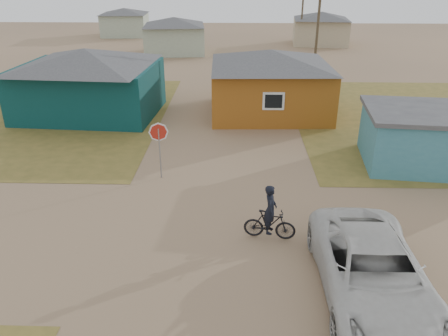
% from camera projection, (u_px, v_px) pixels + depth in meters
% --- Properties ---
extents(ground, '(120.00, 120.00, 0.00)m').
position_uv_depth(ground, '(221.00, 240.00, 14.75)').
color(ground, '#957556').
extents(grass_nw, '(20.00, 18.00, 0.00)m').
position_uv_depth(grass_nw, '(2.00, 115.00, 26.88)').
color(grass_nw, olive).
rests_on(grass_nw, ground).
extents(house_teal, '(8.93, 7.08, 4.00)m').
position_uv_depth(house_teal, '(88.00, 81.00, 26.32)').
color(house_teal, '#093233').
rests_on(house_teal, ground).
extents(house_yellow, '(7.72, 6.76, 3.90)m').
position_uv_depth(house_yellow, '(270.00, 81.00, 26.50)').
color(house_yellow, '#975517').
rests_on(house_yellow, ground).
extents(shed_turquoise, '(6.71, 4.93, 2.60)m').
position_uv_depth(shed_turquoise, '(435.00, 138.00, 19.82)').
color(shed_turquoise, teal).
rests_on(shed_turquoise, ground).
extents(house_pale_west, '(7.04, 6.15, 3.60)m').
position_uv_depth(house_pale_west, '(174.00, 35.00, 44.89)').
color(house_pale_west, '#A9B79D').
rests_on(house_pale_west, ground).
extents(house_beige_east, '(6.95, 6.05, 3.60)m').
position_uv_depth(house_beige_east, '(321.00, 28.00, 49.89)').
color(house_beige_east, tan).
rests_on(house_beige_east, ground).
extents(house_pale_north, '(6.28, 5.81, 3.40)m').
position_uv_depth(house_pale_north, '(125.00, 22.00, 56.00)').
color(house_pale_north, '#A9B79D').
rests_on(house_pale_north, ground).
extents(utility_pole_near, '(1.40, 0.20, 8.00)m').
position_uv_depth(utility_pole_near, '(318.00, 28.00, 32.73)').
color(utility_pole_near, brown).
rests_on(utility_pole_near, ground).
extents(utility_pole_far, '(1.40, 0.20, 8.00)m').
position_uv_depth(utility_pole_far, '(303.00, 8.00, 47.18)').
color(utility_pole_far, brown).
rests_on(utility_pole_far, ground).
extents(stop_sign, '(0.81, 0.23, 2.54)m').
position_uv_depth(stop_sign, '(159.00, 138.00, 18.28)').
color(stop_sign, gray).
rests_on(stop_sign, ground).
extents(cyclist, '(1.81, 0.76, 1.99)m').
position_uv_depth(cyclist, '(270.00, 219.00, 14.59)').
color(cyclist, black).
rests_on(cyclist, ground).
extents(vehicle, '(2.80, 6.07, 1.68)m').
position_uv_depth(vehicle, '(373.00, 272.00, 11.93)').
color(vehicle, silver).
rests_on(vehicle, ground).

